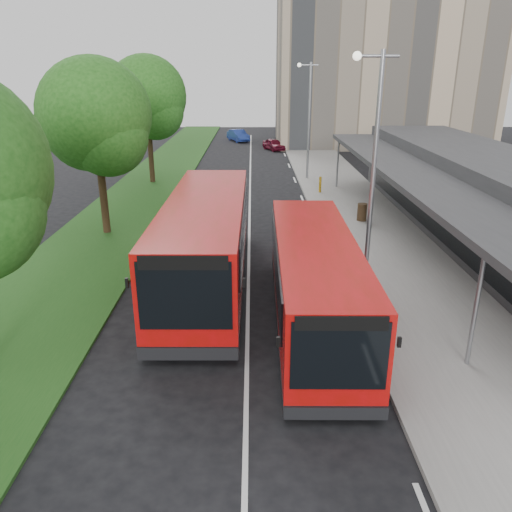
{
  "coord_description": "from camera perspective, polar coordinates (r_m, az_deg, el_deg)",
  "views": [
    {
      "loc": [
        0.16,
        -14.5,
        7.48
      ],
      "look_at": [
        0.28,
        1.69,
        1.5
      ],
      "focal_mm": 35.0,
      "sensor_mm": 36.0,
      "label": 1
    }
  ],
  "objects": [
    {
      "name": "bus_second",
      "position": [
        18.31,
        -5.69,
        1.63
      ],
      "size": [
        3.1,
        11.48,
        3.24
      ],
      "rotation": [
        0.0,
        0.0,
        -0.01
      ],
      "color": "#B9090D",
      "rests_on": "ground"
    },
    {
      "name": "lamp_post_near",
      "position": [
        17.2,
        13.1,
        10.51
      ],
      "size": [
        1.44,
        0.28,
        8.0
      ],
      "color": "gray",
      "rests_on": "pavement"
    },
    {
      "name": "office_block",
      "position": [
        58.2,
        14.32,
        21.18
      ],
      "size": [
        22.0,
        12.0,
        18.0
      ],
      "primitive_type": "cube",
      "color": "tan",
      "rests_on": "ground"
    },
    {
      "name": "bus_main",
      "position": [
        15.43,
        6.72,
        -2.97
      ],
      "size": [
        2.68,
        9.9,
        2.79
      ],
      "rotation": [
        0.0,
        0.0,
        -0.01
      ],
      "color": "#B9090D",
      "rests_on": "ground"
    },
    {
      "name": "kerb_dashes",
      "position": [
        34.47,
        4.85,
        7.67
      ],
      "size": [
        0.12,
        56.0,
        0.01
      ],
      "color": "silver",
      "rests_on": "ground"
    },
    {
      "name": "litter_bin",
      "position": [
        26.79,
        12.02,
        4.93
      ],
      "size": [
        0.66,
        0.66,
        0.9
      ],
      "primitive_type": "cylinder",
      "rotation": [
        0.0,
        0.0,
        0.42
      ],
      "color": "#322414",
      "rests_on": "pavement"
    },
    {
      "name": "ground",
      "position": [
        16.32,
        -0.95,
        -7.02
      ],
      "size": [
        120.0,
        120.0,
        0.0
      ],
      "primitive_type": "plane",
      "color": "black",
      "rests_on": "ground"
    },
    {
      "name": "bollard",
      "position": [
        32.87,
        7.34,
        8.11
      ],
      "size": [
        0.18,
        0.18,
        1.01
      ],
      "primitive_type": "cylinder",
      "rotation": [
        0.0,
        0.0,
        -0.11
      ],
      "color": "#EBAA0C",
      "rests_on": "pavement"
    },
    {
      "name": "station_building",
      "position": [
        25.5,
        24.53,
        6.12
      ],
      "size": [
        7.7,
        26.0,
        4.0
      ],
      "color": "#2C2C2F",
      "rests_on": "ground"
    },
    {
      "name": "car_near",
      "position": [
        52.06,
        2.06,
        12.62
      ],
      "size": [
        2.55,
        3.63,
        1.15
      ],
      "primitive_type": "imported",
      "rotation": [
        0.0,
        0.0,
        0.4
      ],
      "color": "#580C1E",
      "rests_on": "ground"
    },
    {
      "name": "lane_centre_line",
      "position": [
        30.44,
        -0.72,
        6.05
      ],
      "size": [
        0.12,
        70.0,
        0.01
      ],
      "primitive_type": "cube",
      "color": "silver",
      "rests_on": "ground"
    },
    {
      "name": "lamp_post_far",
      "position": [
        36.82,
        5.97,
        15.85
      ],
      "size": [
        1.44,
        0.28,
        8.0
      ],
      "color": "gray",
      "rests_on": "pavement"
    },
    {
      "name": "tree_mid",
      "position": [
        24.72,
        -17.87,
        14.33
      ],
      "size": [
        5.13,
        5.13,
        8.25
      ],
      "color": "#362715",
      "rests_on": "ground"
    },
    {
      "name": "pavement",
      "position": [
        35.77,
        9.07,
        8.06
      ],
      "size": [
        5.0,
        80.0,
        0.15
      ],
      "primitive_type": "cube",
      "color": "gray",
      "rests_on": "ground"
    },
    {
      "name": "grass_verge",
      "position": [
        36.01,
        -12.0,
        7.92
      ],
      "size": [
        5.0,
        80.0,
        0.1
      ],
      "primitive_type": "cube",
      "color": "#1E4C18",
      "rests_on": "ground"
    },
    {
      "name": "tree_far",
      "position": [
        36.32,
        -12.36,
        16.87
      ],
      "size": [
        5.41,
        5.41,
        8.69
      ],
      "color": "#362715",
      "rests_on": "ground"
    },
    {
      "name": "car_far",
      "position": [
        58.94,
        -2.04,
        13.6
      ],
      "size": [
        2.87,
        4.24,
        1.32
      ],
      "primitive_type": "imported",
      "rotation": [
        0.0,
        0.0,
        0.4
      ],
      "color": "navy",
      "rests_on": "ground"
    }
  ]
}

